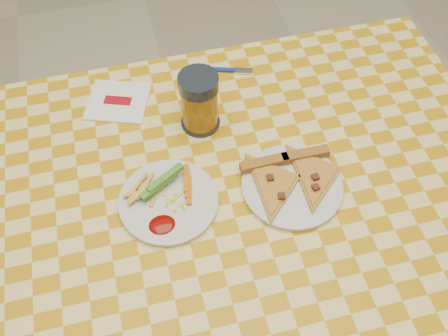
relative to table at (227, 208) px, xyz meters
The scene contains 9 objects.
ground 0.68m from the table, ahead, with size 8.00×8.00×0.00m, color beige.
table is the anchor object (origin of this frame).
plate_left 0.15m from the table, behind, with size 0.20×0.20×0.01m, color silver.
plate_right 0.16m from the table, 12.27° to the right, with size 0.21×0.21×0.01m, color silver.
fries_veggies 0.17m from the table, behind, with size 0.17×0.15×0.04m.
pizza_slices 0.17m from the table, ahead, with size 0.23×0.21×0.02m.
drink_glass 0.25m from the table, 93.96° to the left, with size 0.09×0.09×0.15m.
napkin 0.37m from the table, 122.04° to the left, with size 0.18×0.17×0.01m.
fork 0.37m from the table, 76.30° to the left, with size 0.14×0.06×0.01m.
Camera 1 is at (-0.15, -0.56, 1.65)m, focal length 40.00 mm.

